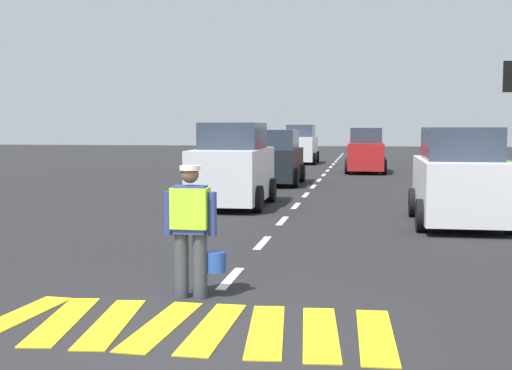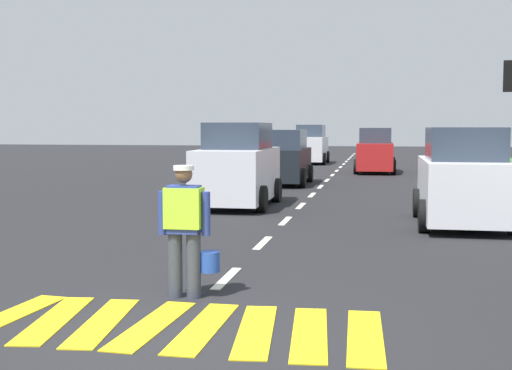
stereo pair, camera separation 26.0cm
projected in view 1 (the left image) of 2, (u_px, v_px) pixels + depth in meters
The scene contains 9 objects.
ground_plane at pixel (320, 180), 27.66m from camera, with size 96.00×96.00×0.00m, color black.
crosswalk_stripes at pixel (187, 326), 7.34m from camera, with size 4.48×1.93×0.01m.
lane_center_line at pixel (326, 173), 31.79m from camera, with size 0.14×46.40×0.01m.
road_worker at pixel (192, 225), 8.51m from camera, with size 0.77×0.37×1.67m.
car_oncoming_lead at pixel (233, 168), 18.39m from camera, with size 1.98×3.93×2.25m.
car_oncoming_second at pixel (276, 159), 25.43m from camera, with size 1.93×3.99×2.03m.
car_parked_curbside at pixel (459, 180), 14.92m from camera, with size 1.98×3.95×2.14m.
car_outgoing_far at pixel (366, 152), 31.98m from camera, with size 1.87×4.23×2.09m.
car_oncoming_third at pixel (301, 146), 39.75m from camera, with size 1.95×4.23×2.25m.
Camera 1 is at (1.88, -6.63, 2.15)m, focal length 47.88 mm.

